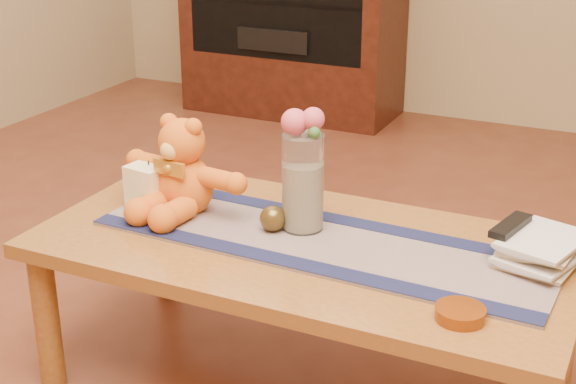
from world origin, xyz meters
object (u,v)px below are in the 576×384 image
at_px(teddy_bear, 184,166).
at_px(pillar_candle, 150,186).
at_px(amber_dish, 460,313).
at_px(bronze_ball, 273,218).
at_px(tv_remote, 511,226).
at_px(book_bottom, 509,252).
at_px(glass_vase, 303,182).

bearing_deg(teddy_bear, pillar_candle, -157.39).
bearing_deg(pillar_candle, amber_dish, -13.28).
relative_size(teddy_bear, amber_dish, 3.44).
bearing_deg(amber_dish, bronze_ball, 158.23).
xyz_separation_m(teddy_bear, tv_remote, (0.88, 0.10, -0.05)).
relative_size(teddy_bear, book_bottom, 1.71).
xyz_separation_m(teddy_bear, glass_vase, (0.35, 0.02, 0.00)).
distance_m(pillar_candle, amber_dish, 0.97).
bearing_deg(tv_remote, glass_vase, -158.87).
bearing_deg(amber_dish, teddy_bear, 163.51).
height_order(teddy_bear, amber_dish, teddy_bear).
relative_size(glass_vase, amber_dish, 2.35).
distance_m(book_bottom, amber_dish, 0.36).
height_order(glass_vase, bronze_ball, glass_vase).
bearing_deg(glass_vase, amber_dish, -28.79).
distance_m(glass_vase, bronze_ball, 0.12).
bearing_deg(tv_remote, teddy_bear, -160.65).
relative_size(teddy_bear, glass_vase, 1.46).
distance_m(teddy_bear, book_bottom, 0.90).
bearing_deg(book_bottom, teddy_bear, -163.04).
bearing_deg(teddy_bear, glass_vase, 10.94).
bearing_deg(tv_remote, bronze_ball, -155.13).
distance_m(teddy_bear, bronze_ball, 0.30).
relative_size(bronze_ball, amber_dish, 0.63).
distance_m(teddy_bear, glass_vase, 0.35).
height_order(pillar_candle, tv_remote, pillar_candle).
distance_m(glass_vase, tv_remote, 0.54).
bearing_deg(tv_remote, amber_dish, -82.02).
bearing_deg(teddy_bear, tv_remote, 13.65).
distance_m(glass_vase, book_bottom, 0.55).
bearing_deg(amber_dish, book_bottom, 84.85).
bearing_deg(pillar_candle, tv_remote, 7.37).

